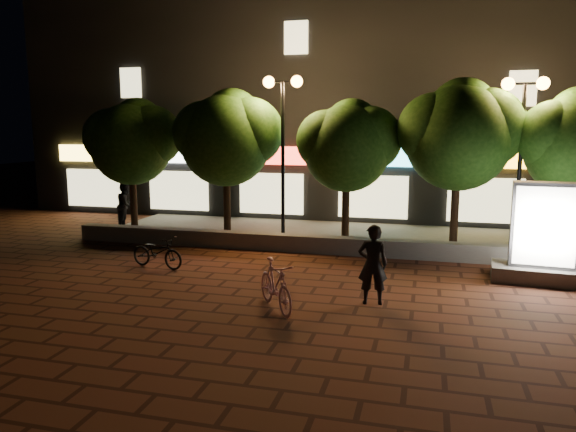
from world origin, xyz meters
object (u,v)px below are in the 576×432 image
(street_lamp_left, at_px, (283,116))
(pedestrian, at_px, (126,205))
(tree_mid, at_px, (349,143))
(tree_far_left, at_px, (133,139))
(tree_left, at_px, (228,135))
(ad_kiosk, at_px, (543,242))
(scooter_pink, at_px, (275,285))
(tree_right, at_px, (461,131))
(rider, at_px, (373,264))
(street_lamp_right, at_px, (523,120))
(scooter_parked, at_px, (157,252))

(street_lamp_left, relative_size, pedestrian, 3.07)
(tree_mid, bearing_deg, tree_far_left, 180.00)
(tree_mid, bearing_deg, tree_left, 180.00)
(ad_kiosk, relative_size, scooter_pink, 1.40)
(tree_right, xyz_separation_m, rider, (-1.92, -5.78, -2.72))
(ad_kiosk, distance_m, pedestrian, 13.61)
(street_lamp_right, bearing_deg, tree_far_left, 178.79)
(scooter_pink, bearing_deg, rider, -11.11)
(rider, bearing_deg, tree_right, -118.69)
(street_lamp_right, xyz_separation_m, ad_kiosk, (0.20, -2.83, -2.92))
(tree_mid, distance_m, ad_kiosk, 6.41)
(scooter_parked, bearing_deg, pedestrian, 50.58)
(tree_left, xyz_separation_m, scooter_parked, (-0.42, -4.24, -3.02))
(rider, bearing_deg, tree_far_left, -43.36)
(street_lamp_left, distance_m, street_lamp_right, 7.00)
(pedestrian, bearing_deg, tree_mid, -102.27)
(tree_left, bearing_deg, scooter_pink, -62.09)
(tree_right, bearing_deg, scooter_parked, -151.22)
(tree_left, xyz_separation_m, scooter_pink, (3.53, -6.66, -2.93))
(tree_left, bearing_deg, tree_far_left, -180.00)
(street_lamp_left, relative_size, rider, 3.05)
(tree_left, bearing_deg, scooter_parked, -95.69)
(street_lamp_right, height_order, ad_kiosk, street_lamp_right)
(scooter_pink, bearing_deg, street_lamp_left, 67.31)
(street_lamp_left, relative_size, street_lamp_right, 1.04)
(scooter_pink, xyz_separation_m, pedestrian, (-7.58, 6.90, 0.41))
(tree_mid, height_order, scooter_pink, tree_mid)
(tree_right, distance_m, street_lamp_right, 1.70)
(tree_left, distance_m, scooter_pink, 8.09)
(tree_mid, height_order, street_lamp_right, street_lamp_right)
(tree_mid, xyz_separation_m, scooter_pink, (-0.47, -6.66, -2.70))
(tree_far_left, xyz_separation_m, ad_kiosk, (12.65, -3.09, -2.32))
(tree_mid, bearing_deg, street_lamp_right, -3.04)
(street_lamp_right, height_order, pedestrian, street_lamp_right)
(street_lamp_left, xyz_separation_m, scooter_pink, (1.58, -6.40, -3.51))
(tree_mid, height_order, street_lamp_left, street_lamp_left)
(tree_right, height_order, ad_kiosk, tree_right)
(street_lamp_left, bearing_deg, street_lamp_right, 0.00)
(scooter_parked, bearing_deg, street_lamp_right, -55.41)
(tree_left, height_order, pedestrian, tree_left)
(pedestrian, bearing_deg, scooter_parked, -151.54)
(tree_left, bearing_deg, street_lamp_right, -1.68)
(street_lamp_left, bearing_deg, tree_far_left, 177.24)
(ad_kiosk, bearing_deg, rider, -144.44)
(rider, bearing_deg, street_lamp_right, -133.19)
(street_lamp_right, height_order, scooter_pink, street_lamp_right)
(tree_far_left, bearing_deg, scooter_pink, -43.46)
(scooter_parked, bearing_deg, street_lamp_left, -19.18)
(tree_mid, relative_size, pedestrian, 2.67)
(tree_left, distance_m, rider, 8.31)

